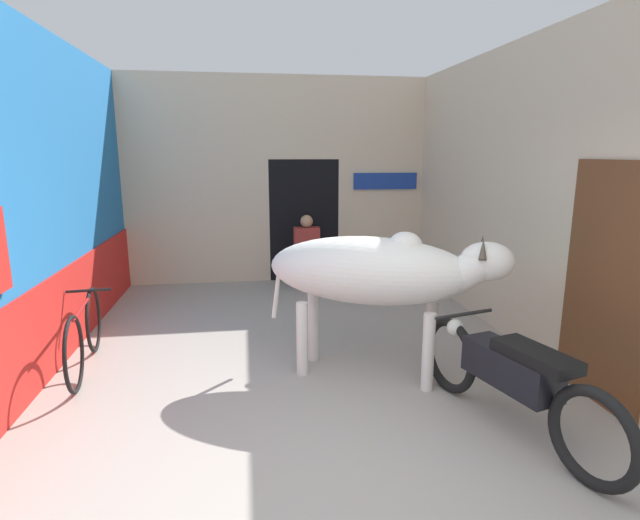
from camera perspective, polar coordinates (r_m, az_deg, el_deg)
name	(u,v)px	position (r m, az deg, el deg)	size (l,w,h in m)	color
ground_plane	(344,505)	(3.40, 2.72, -26.22)	(30.00, 30.00, 0.00)	#9E9389
wall_left_shopfront	(46,204)	(5.77, -28.83, 5.62)	(0.25, 5.59, 3.32)	#236BAD
wall_back_with_doorway	(286,194)	(8.51, -3.85, 7.48)	(4.89, 0.93, 3.32)	beige
wall_right_with_door	(515,195)	(6.19, 21.37, 6.97)	(0.22, 5.59, 3.32)	beige
cow	(377,272)	(4.67, 6.53, -1.38)	(2.24, 1.41, 1.42)	silver
motorcycle_near	(510,376)	(4.15, 20.94, -12.25)	(0.74, 2.07, 0.79)	black
bicycle	(85,334)	(5.48, -25.31, -7.69)	(0.44, 1.67, 0.72)	black
shopkeeper_seated	(307,250)	(7.93, -1.48, 1.14)	(0.40, 0.33, 1.15)	#282833
plastic_stool	(332,271)	(8.14, 1.40, -1.32)	(0.29, 0.29, 0.40)	#DB6093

